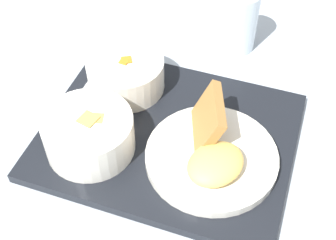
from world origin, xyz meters
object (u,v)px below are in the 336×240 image
Objects in this scene: bowl_salad at (126,72)px; spoon at (89,101)px; plate_main at (211,154)px; knife at (69,112)px; bowl_soup at (89,132)px; glass_water at (239,23)px.

bowl_salad reaches higher than spoon.
bowl_salad is 0.21m from plate_main.
spoon is (0.01, 0.04, -0.00)m from knife.
bowl_soup is 0.68× the size of plate_main.
glass_water is (0.18, 0.30, 0.03)m from knife.
plate_main is 0.24m from knife.
bowl_soup reaches higher than bowl_salad.
knife is 0.04m from spoon.
plate_main is at bearing -92.88° from knife.
plate_main reaches higher than bowl_soup.
knife is 1.36× the size of spoon.
plate_main is at bearing -97.12° from spoon.
glass_water reaches higher than bowl_salad.
bowl_soup is 0.08m from knife.
bowl_salad is 0.24m from glass_water.
glass_water is at bearing -32.65° from spoon.
bowl_salad is 0.92× the size of spoon.
bowl_soup is at bearing -83.06° from bowl_salad.
spoon is (-0.04, -0.06, -0.03)m from bowl_salad.
plate_main is at bearing -77.07° from glass_water.
bowl_soup reaches higher than spoon.
plate_main reaches higher than knife.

